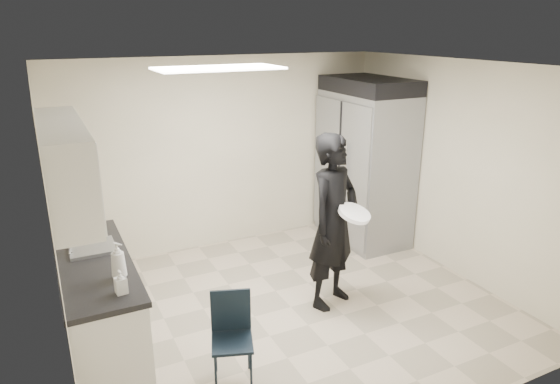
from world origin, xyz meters
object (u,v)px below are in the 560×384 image
lower_counter (99,306)px  man_tuxedo (334,222)px  commercial_fridge (365,168)px  folding_chair (232,343)px

lower_counter → man_tuxedo: bearing=-6.8°
lower_counter → man_tuxedo: size_ratio=0.99×
lower_counter → commercial_fridge: commercial_fridge is taller
lower_counter → folding_chair: 1.41m
lower_counter → commercial_fridge: size_ratio=0.90×
lower_counter → folding_chair: lower_counter is taller
man_tuxedo → lower_counter: bearing=149.2°
man_tuxedo → folding_chair: bearing=-176.6°
commercial_fridge → folding_chair: bearing=-143.2°
lower_counter → man_tuxedo: man_tuxedo is taller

